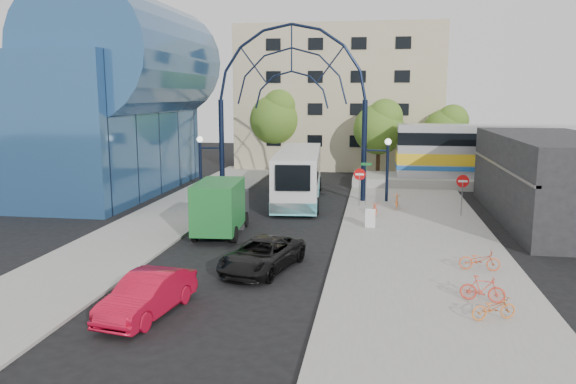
% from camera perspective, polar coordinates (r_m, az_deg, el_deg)
% --- Properties ---
extents(ground, '(120.00, 120.00, 0.00)m').
position_cam_1_polar(ground, '(26.16, -4.29, -6.43)').
color(ground, black).
rests_on(ground, ground).
extents(sidewalk_east, '(8.00, 56.00, 0.12)m').
position_cam_1_polar(sidewalk_east, '(29.43, 12.97, -4.70)').
color(sidewalk_east, gray).
rests_on(sidewalk_east, ground).
extents(plaza_west, '(5.00, 50.00, 0.12)m').
position_cam_1_polar(plaza_west, '(33.63, -12.78, -2.87)').
color(plaza_west, gray).
rests_on(plaza_west, ground).
extents(gateway_arch, '(13.64, 0.44, 12.10)m').
position_cam_1_polar(gateway_arch, '(38.90, 0.36, 11.66)').
color(gateway_arch, black).
rests_on(gateway_arch, ground).
extents(stop_sign, '(0.80, 0.07, 2.50)m').
position_cam_1_polar(stop_sign, '(36.84, 7.29, 1.44)').
color(stop_sign, slate).
rests_on(stop_sign, sidewalk_east).
extents(do_not_enter_sign, '(0.76, 0.07, 2.48)m').
position_cam_1_polar(do_not_enter_sign, '(35.23, 17.31, 0.67)').
color(do_not_enter_sign, slate).
rests_on(do_not_enter_sign, sidewalk_east).
extents(street_name_sign, '(0.70, 0.70, 2.80)m').
position_cam_1_polar(street_name_sign, '(37.40, 7.93, 1.77)').
color(street_name_sign, slate).
rests_on(street_name_sign, sidewalk_east).
extents(sandwich_board, '(0.55, 0.61, 0.99)m').
position_cam_1_polar(sandwich_board, '(31.12, 8.36, -2.47)').
color(sandwich_board, white).
rests_on(sandwich_board, sidewalk_east).
extents(transit_hall, '(16.50, 18.00, 14.50)m').
position_cam_1_polar(transit_hall, '(44.75, -19.42, 8.49)').
color(transit_hall, '#284F7C').
rests_on(transit_hall, ground).
extents(commercial_block_east, '(6.00, 16.00, 5.00)m').
position_cam_1_polar(commercial_block_east, '(36.23, 25.20, 1.25)').
color(commercial_block_east, black).
rests_on(commercial_block_east, ground).
extents(apartment_block, '(20.00, 12.10, 14.00)m').
position_cam_1_polar(apartment_block, '(59.53, 5.36, 9.49)').
color(apartment_block, tan).
rests_on(apartment_block, ground).
extents(train_platform, '(32.00, 5.00, 0.80)m').
position_cam_1_polar(train_platform, '(49.04, 25.67, 0.75)').
color(train_platform, gray).
rests_on(train_platform, ground).
extents(train_car, '(25.10, 3.05, 4.20)m').
position_cam_1_polar(train_car, '(48.75, 25.89, 3.65)').
color(train_car, '#B7B7BC').
rests_on(train_car, train_platform).
extents(tree_north_a, '(4.48, 4.48, 7.00)m').
position_cam_1_polar(tree_north_a, '(50.44, 9.36, 6.62)').
color(tree_north_a, '#382314').
rests_on(tree_north_a, ground).
extents(tree_north_b, '(5.12, 5.12, 8.00)m').
position_cam_1_polar(tree_north_b, '(55.26, -1.15, 7.70)').
color(tree_north_b, '#382314').
rests_on(tree_north_b, ground).
extents(tree_north_c, '(4.16, 4.16, 6.50)m').
position_cam_1_polar(tree_north_c, '(52.83, 15.90, 6.16)').
color(tree_north_c, '#382314').
rests_on(tree_north_c, ground).
extents(city_bus, '(3.88, 12.95, 3.51)m').
position_cam_1_polar(city_bus, '(39.29, 1.10, 1.81)').
color(city_bus, silver).
rests_on(city_bus, ground).
extents(green_truck, '(2.58, 5.92, 2.92)m').
position_cam_1_polar(green_truck, '(29.96, -6.77, -1.51)').
color(green_truck, black).
rests_on(green_truck, ground).
extents(black_suv, '(3.43, 5.30, 1.36)m').
position_cam_1_polar(black_suv, '(23.77, -2.66, -6.38)').
color(black_suv, black).
rests_on(black_suv, ground).
extents(red_sedan, '(2.19, 4.52, 1.43)m').
position_cam_1_polar(red_sedan, '(19.67, -14.10, -10.08)').
color(red_sedan, '#B70B26').
rests_on(red_sedan, ground).
extents(bike_near_a, '(0.69, 1.63, 0.84)m').
position_cam_1_polar(bike_near_a, '(34.44, 8.85, -1.63)').
color(bike_near_a, '#F95D31').
rests_on(bike_near_a, sidewalk_east).
extents(bike_near_b, '(0.61, 1.72, 1.01)m').
position_cam_1_polar(bike_near_b, '(36.51, 10.99, -0.91)').
color(bike_near_b, orange).
rests_on(bike_near_b, sidewalk_east).
extents(bike_far_a, '(1.68, 0.66, 0.87)m').
position_cam_1_polar(bike_far_a, '(24.76, 18.89, -6.56)').
color(bike_far_a, '#D5562A').
rests_on(bike_far_a, sidewalk_east).
extents(bike_far_b, '(1.60, 0.77, 0.93)m').
position_cam_1_polar(bike_far_b, '(21.15, 19.17, -9.28)').
color(bike_far_b, red).
rests_on(bike_far_b, sidewalk_east).
extents(bike_far_c, '(1.62, 1.02, 0.80)m').
position_cam_1_polar(bike_far_c, '(19.68, 20.16, -10.98)').
color(bike_far_c, orange).
rests_on(bike_far_c, sidewalk_east).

